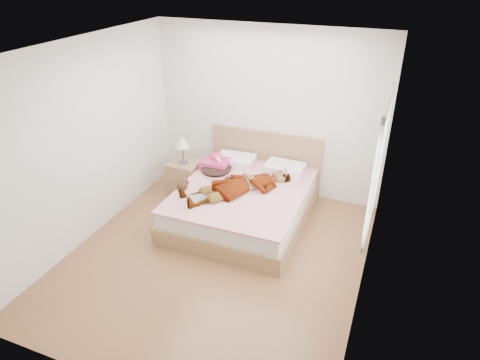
% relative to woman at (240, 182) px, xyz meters
% --- Properties ---
extents(ground, '(4.00, 4.00, 0.00)m').
position_rel_woman_xyz_m(ground, '(0.03, -0.91, -0.63)').
color(ground, '#55361A').
rests_on(ground, ground).
extents(woman, '(1.59, 1.68, 0.23)m').
position_rel_woman_xyz_m(woman, '(0.00, 0.00, 0.00)').
color(woman, white).
rests_on(woman, bed).
extents(hair, '(0.64, 0.71, 0.09)m').
position_rel_woman_xyz_m(hair, '(-0.57, 0.45, -0.07)').
color(hair, black).
rests_on(hair, bed).
extents(phone, '(0.11, 0.10, 0.06)m').
position_rel_woman_xyz_m(phone, '(-0.50, 0.40, 0.08)').
color(phone, silver).
rests_on(phone, bed).
extents(room_shell, '(4.00, 4.00, 4.00)m').
position_rel_woman_xyz_m(room_shell, '(1.80, -0.61, 0.87)').
color(room_shell, white).
rests_on(room_shell, ground).
extents(bed, '(1.80, 2.08, 1.00)m').
position_rel_woman_xyz_m(bed, '(0.03, 0.12, -0.35)').
color(bed, olive).
rests_on(bed, ground).
extents(towel, '(0.43, 0.37, 0.22)m').
position_rel_woman_xyz_m(towel, '(-0.61, 0.52, -0.03)').
color(towel, '#D83A8B').
rests_on(towel, bed).
extents(magazine, '(0.42, 0.30, 0.02)m').
position_rel_woman_xyz_m(magazine, '(-0.39, -0.46, -0.11)').
color(magazine, white).
rests_on(magazine, bed).
extents(coffee_mug, '(0.12, 0.10, 0.09)m').
position_rel_woman_xyz_m(coffee_mug, '(-0.04, -0.12, -0.07)').
color(coffee_mug, silver).
rests_on(coffee_mug, bed).
extents(plush_toy, '(0.15, 0.22, 0.12)m').
position_rel_woman_xyz_m(plush_toy, '(-0.75, -0.28, -0.05)').
color(plush_toy, black).
rests_on(plush_toy, bed).
extents(nightstand, '(0.47, 0.42, 1.00)m').
position_rel_woman_xyz_m(nightstand, '(-1.10, 0.38, -0.30)').
color(nightstand, brown).
rests_on(nightstand, ground).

